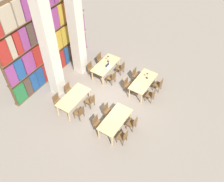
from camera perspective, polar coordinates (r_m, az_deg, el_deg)
The scene contains 27 objects.
ground_plane at distance 13.97m, azimuth -0.44°, elevation -1.76°, with size 40.00×40.00×0.00m, color gray.
bookshelf_bank at distance 14.24m, azimuth -14.58°, elevation 12.11°, with size 6.31×0.35×5.50m.
pillar_left at distance 12.76m, azimuth -14.17°, elevation 9.42°, with size 0.62×0.62×6.00m.
pillar_center at distance 13.99m, azimuth -8.23°, elevation 14.05°, with size 0.62×0.62×6.00m.
reading_table_0 at distance 12.17m, azimuth 0.73°, elevation -6.68°, with size 1.93×0.91×0.78m.
chair_0 at distance 11.92m, azimuth 2.58°, elevation -10.39°, with size 0.42×0.40×0.86m.
chair_1 at distance 12.38m, azimuth -3.36°, elevation -7.28°, with size 0.42×0.40×0.86m.
chair_2 at distance 12.39m, azimuth 4.78°, elevation -7.34°, with size 0.42×0.40×0.86m.
chair_3 at distance 12.83m, azimuth -1.00°, elevation -4.47°, with size 0.42×0.40×0.86m.
reading_table_1 at distance 14.01m, azimuth 7.17°, elevation 2.07°, with size 1.93×0.91×0.78m.
chair_4 at distance 13.70m, azimuth 8.97°, elevation -0.89°, with size 0.42×0.40×0.86m.
chair_5 at distance 14.10m, azimuth 3.60°, elevation 1.50°, with size 0.42×0.40×0.86m.
chair_6 at distance 14.34m, azimuth 10.67°, elevation 1.52°, with size 0.42×0.40×0.86m.
chair_7 at distance 14.73m, azimuth 5.49°, elevation 3.75°, with size 0.42×0.40×0.86m.
desk_lamp_0 at distance 13.95m, azimuth 8.05°, elevation 3.75°, with size 0.14×0.14×0.40m.
reading_table_2 at distance 13.23m, azimuth -8.81°, elevation -1.62°, with size 1.93×0.91×0.78m.
chair_8 at distance 12.86m, azimuth -7.35°, elevation -4.88°, with size 0.42×0.40×0.86m.
chair_9 at distance 13.57m, azimuth -12.29°, elevation -2.16°, with size 0.42×0.40×0.86m.
chair_10 at distance 13.30m, azimuth -4.90°, elevation -2.23°, with size 0.42×0.40×0.86m.
chair_11 at distance 13.99m, azimuth -9.81°, elevation 0.26°, with size 0.42×0.40×0.86m.
reading_table_3 at distance 14.93m, azimuth -1.43°, elevation 5.87°, with size 1.93×0.91×0.78m.
chair_12 at distance 14.49m, azimuth -0.00°, elevation 3.13°, with size 0.42×0.40×0.86m.
chair_13 at distance 15.13m, azimuth -4.75°, elevation 5.21°, with size 0.42×0.40×0.86m.
chair_14 at distance 15.12m, azimuth 2.05°, elevation 5.34°, with size 0.42×0.40×0.86m.
chair_15 at distance 15.73m, azimuth -2.61°, elevation 7.26°, with size 0.42×0.40×0.86m.
desk_lamp_1 at distance 14.86m, azimuth -0.92°, elevation 7.68°, with size 0.14×0.14×0.47m.
laptop at distance 14.68m, azimuth -0.79°, elevation 5.68°, with size 0.32×0.22×0.21m.
Camera 1 is at (-7.72, -5.05, 10.49)m, focal length 40.00 mm.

